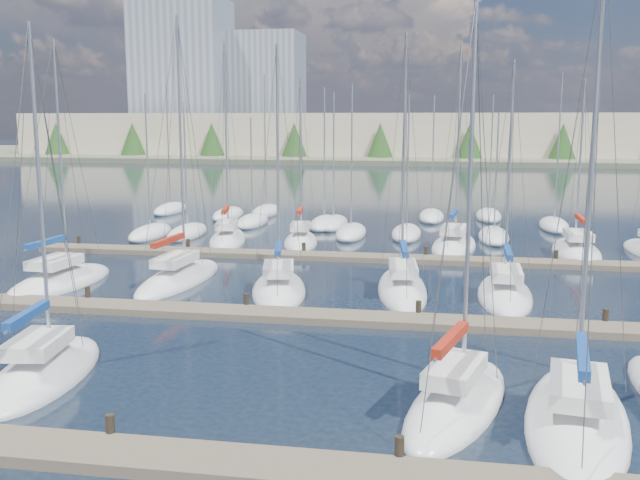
% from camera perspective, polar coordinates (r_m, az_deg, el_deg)
% --- Properties ---
extents(ground, '(400.00, 400.00, 0.00)m').
position_cam_1_polar(ground, '(75.13, 5.98, 2.84)').
color(ground, '#182331').
rests_on(ground, ground).
extents(dock_near, '(44.00, 1.93, 1.10)m').
position_cam_1_polar(dock_near, '(19.29, -6.36, -17.47)').
color(dock_near, '#6B5E4C').
rests_on(dock_near, ground).
extents(dock_mid, '(44.00, 1.93, 1.10)m').
position_cam_1_polar(dock_mid, '(32.07, 0.62, -6.19)').
color(dock_mid, '#6B5E4C').
rests_on(dock_mid, ground).
extents(dock_far, '(44.00, 1.93, 1.10)m').
position_cam_1_polar(dock_far, '(45.57, 3.42, -1.41)').
color(dock_far, '#6B5E4C').
rests_on(dock_far, ground).
extents(sailboat_e, '(4.32, 9.54, 14.45)m').
position_cam_1_polar(sailboat_e, '(22.97, 19.84, -13.31)').
color(sailboat_e, white).
rests_on(sailboat_e, ground).
extents(sailboat_n, '(4.20, 8.73, 15.04)m').
position_cam_1_polar(sailboat_n, '(52.49, -7.41, 0.05)').
color(sailboat_n, white).
rests_on(sailboat_n, ground).
extents(sailboat_q, '(3.21, 8.53, 12.24)m').
position_cam_1_polar(sailboat_q, '(50.44, 19.81, -0.87)').
color(sailboat_q, white).
rests_on(sailboat_q, ground).
extents(sailboat_c, '(3.85, 7.95, 12.85)m').
position_cam_1_polar(sailboat_c, '(27.07, -21.21, -9.85)').
color(sailboat_c, white).
rests_on(sailboat_c, ground).
extents(sailboat_h, '(3.91, 8.52, 13.82)m').
position_cam_1_polar(sailboat_h, '(41.23, -20.06, -3.16)').
color(sailboat_h, white).
rests_on(sailboat_h, ground).
extents(sailboat_j, '(4.35, 8.33, 13.36)m').
position_cam_1_polar(sailboat_j, '(37.08, -3.31, -3.96)').
color(sailboat_j, white).
rests_on(sailboat_j, ground).
extents(sailboat_k, '(3.45, 9.46, 13.97)m').
position_cam_1_polar(sailboat_k, '(37.44, 6.59, -3.87)').
color(sailboat_k, white).
rests_on(sailboat_k, ground).
extents(sailboat_i, '(3.28, 9.52, 15.11)m').
position_cam_1_polar(sailboat_i, '(40.23, -11.20, -3.03)').
color(sailboat_i, white).
rests_on(sailboat_i, ground).
extents(sailboat_d, '(4.57, 8.39, 13.17)m').
position_cam_1_polar(sailboat_d, '(23.22, 10.91, -12.62)').
color(sailboat_d, white).
rests_on(sailboat_d, ground).
extents(sailboat_l, '(2.90, 8.29, 12.52)m').
position_cam_1_polar(sailboat_l, '(37.24, 14.56, -4.21)').
color(sailboat_l, white).
rests_on(sailboat_l, ground).
extents(sailboat_o, '(3.16, 6.73, 12.44)m').
position_cam_1_polar(sailboat_o, '(51.17, -1.56, -0.12)').
color(sailboat_o, white).
rests_on(sailboat_o, ground).
extents(sailboat_p, '(3.92, 9.03, 14.70)m').
position_cam_1_polar(sailboat_p, '(50.64, 10.66, -0.41)').
color(sailboat_p, white).
rests_on(sailboat_p, ground).
extents(distant_boats, '(36.93, 20.75, 13.30)m').
position_cam_1_polar(distant_boats, '(59.56, 0.75, 1.37)').
color(distant_boats, '#9EA0A5').
rests_on(distant_boats, ground).
extents(shoreline, '(400.00, 60.00, 38.00)m').
position_cam_1_polar(shoreline, '(165.22, 3.51, 9.19)').
color(shoreline, '#666B51').
rests_on(shoreline, ground).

